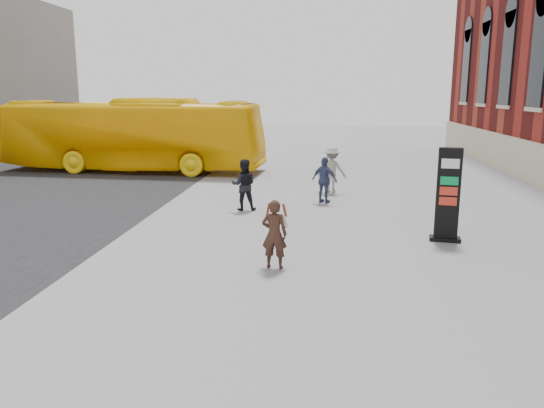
# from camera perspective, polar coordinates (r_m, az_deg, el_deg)

# --- Properties ---
(ground) EXTENTS (100.00, 100.00, 0.00)m
(ground) POSITION_cam_1_polar(r_m,az_deg,el_deg) (12.76, 2.86, -5.86)
(ground) COLOR #9E9EA3
(info_pylon) EXTENTS (0.85, 0.52, 2.49)m
(info_pylon) POSITION_cam_1_polar(r_m,az_deg,el_deg) (14.67, 18.40, 0.92)
(info_pylon) COLOR black
(info_pylon) RESTS_ON ground
(woman) EXTENTS (0.63, 0.58, 1.58)m
(woman) POSITION_cam_1_polar(r_m,az_deg,el_deg) (11.86, 0.26, -3.16)
(woman) COLOR black
(woman) RESTS_ON ground
(bus) EXTENTS (13.10, 3.86, 3.60)m
(bus) POSITION_cam_1_polar(r_m,az_deg,el_deg) (27.40, -14.69, 7.20)
(bus) COLOR yellow
(bus) RESTS_ON road
(pedestrian_a) EXTENTS (0.90, 0.74, 1.72)m
(pedestrian_a) POSITION_cam_1_polar(r_m,az_deg,el_deg) (17.72, -3.05, 2.07)
(pedestrian_a) COLOR black
(pedestrian_a) RESTS_ON ground
(pedestrian_b) EXTENTS (1.32, 1.00, 1.81)m
(pedestrian_b) POSITION_cam_1_polar(r_m,az_deg,el_deg) (21.02, 6.45, 3.71)
(pedestrian_b) COLOR gray
(pedestrian_b) RESTS_ON ground
(pedestrian_c) EXTENTS (1.04, 0.81, 1.65)m
(pedestrian_c) POSITION_cam_1_polar(r_m,az_deg,el_deg) (18.94, 5.68, 2.57)
(pedestrian_c) COLOR #394366
(pedestrian_c) RESTS_ON ground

